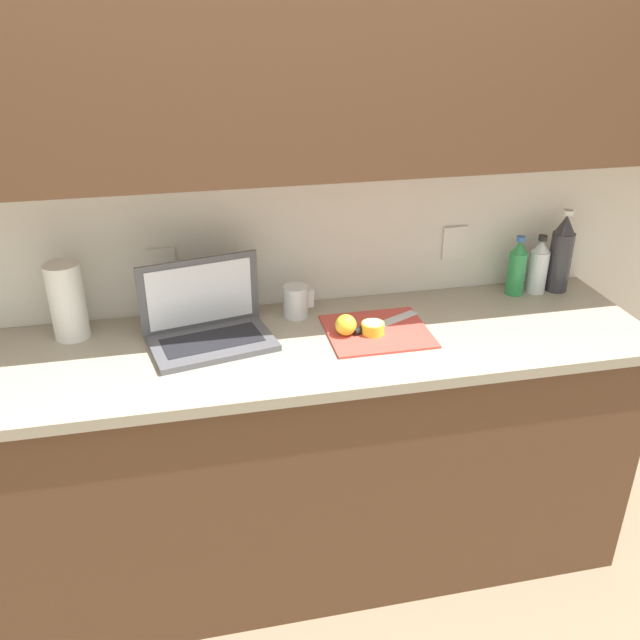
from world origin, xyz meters
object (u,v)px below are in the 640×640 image
Objects in this scene: knife at (375,325)px; lemon_whole_beside at (346,325)px; bottle_oil_tall at (538,267)px; lemon_half_cut at (373,328)px; measuring_cup at (296,301)px; bottle_green_soda at (517,268)px; laptop at (207,323)px; paper_towel_roll at (67,301)px; cutting_board at (377,331)px; bottle_water_clear at (561,254)px.

knife is 3.76× the size of lemon_whole_beside.
knife is at bearing -165.36° from bottle_oil_tall.
lemon_half_cut is at bearing -162.55° from bottle_oil_tall.
lemon_half_cut is 0.67× the size of measuring_cup.
laptop is at bearing -173.41° from bottle_green_soda.
paper_towel_roll is (-0.85, 0.18, 0.08)m from lemon_whole_beside.
laptop is at bearing -173.87° from bottle_oil_tall.
knife is (0.54, -0.04, -0.04)m from laptop.
bottle_green_soda reaches higher than cutting_board.
cutting_board is at bearing 3.78° from lemon_whole_beside.
bottle_oil_tall is at bearing -5.69° from laptop.
measuring_cup is at bearing 8.30° from laptop.
bottle_water_clear reaches higher than paper_towel_roll.
bottle_oil_tall is at bearing 0.00° from bottle_green_soda.
laptop is at bearing 173.20° from cutting_board.
measuring_cup is at bearing 143.41° from cutting_board.
laptop is 1.29m from bottle_water_clear.
bottle_water_clear reaches higher than knife.
laptop is 1.91× the size of bottle_green_soda.
bottle_oil_tall is (0.66, 0.17, 0.08)m from knife.
lemon_whole_beside is 0.31× the size of bottle_green_soda.
lemon_whole_beside is at bearing -163.66° from bottle_green_soda.
bottle_green_soda is (0.58, 0.17, 0.08)m from knife.
bottle_green_soda reaches higher than lemon_half_cut.
paper_towel_roll is at bearing 153.20° from laptop.
cutting_board is at bearing -165.41° from bottle_water_clear.
bottle_green_soda is 0.09m from bottle_oil_tall.
laptop reaches higher than cutting_board.
bottle_oil_tall is (0.68, 0.21, 0.07)m from lemon_half_cut.
knife is at bearing -16.53° from laptop.
cutting_board is at bearing -18.62° from laptop.
bottle_green_soda is 1.54m from paper_towel_roll.
laptop is 1.28× the size of cutting_board.
knife is 1.03× the size of paper_towel_roll.
bottle_green_soda is (1.11, 0.13, 0.04)m from laptop.
measuring_cup is at bearing -178.75° from bottle_green_soda.
laptop reaches higher than knife.
laptop reaches higher than paper_towel_roll.
laptop is at bearing -14.98° from paper_towel_roll.
bottle_water_clear is at bearing 14.59° from cutting_board.
measuring_cup is 0.44× the size of paper_towel_roll.
bottle_green_soda is 0.72× the size of bottle_water_clear.
knife is 1.17× the size of bottle_green_soda.
knife is 0.98m from paper_towel_roll.
paper_towel_roll is at bearing 169.55° from cutting_board.
paper_towel_roll is (-1.62, -0.02, 0.03)m from bottle_oil_tall.
cutting_board is at bearing -163.70° from bottle_oil_tall.
paper_towel_roll reaches higher than bottle_oil_tall.
lemon_half_cut is 0.29m from measuring_cup.
knife is at bearing 66.00° from lemon_half_cut.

